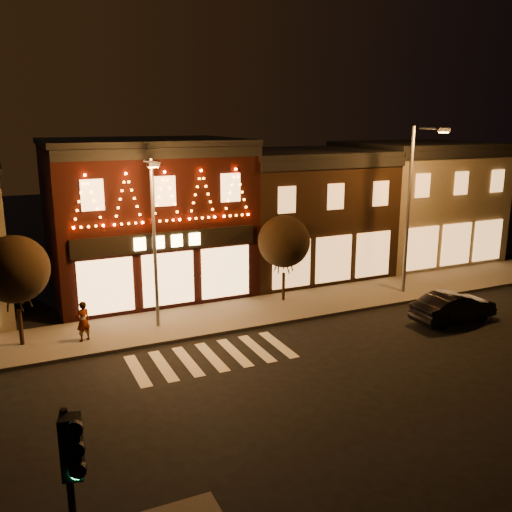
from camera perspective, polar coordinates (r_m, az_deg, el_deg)
ground at (r=19.49m, az=-0.32°, el=-14.66°), size 120.00×120.00×0.00m
sidewalk_far at (r=26.91m, az=-3.54°, el=-6.23°), size 44.00×4.00×0.15m
building_pulp at (r=30.83m, az=-11.21°, el=4.00°), size 10.20×8.34×8.30m
building_right_a at (r=34.36m, az=4.41°, el=4.54°), size 9.20×8.28×7.50m
building_right_b at (r=39.48m, az=15.95°, el=5.48°), size 9.20×8.28×7.80m
traffic_signal_near at (r=10.20m, az=-18.15°, el=-21.84°), size 0.39×0.50×4.70m
streetlamp_mid at (r=24.53m, az=-10.37°, el=2.50°), size 0.62×1.73×7.53m
streetlamp_right at (r=30.25m, az=15.80°, el=5.77°), size 0.79×2.02×8.80m
tree_left at (r=24.52m, az=-23.48°, el=-1.26°), size 2.77×2.77×4.64m
tree_right at (r=28.25m, az=2.88°, el=1.50°), size 2.66×2.66×4.45m
dark_sedan at (r=27.89m, az=19.55°, el=-4.93°), size 4.32×1.68×1.40m
pedestrian at (r=24.71m, az=-17.28°, el=-6.39°), size 0.74×0.62×1.74m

